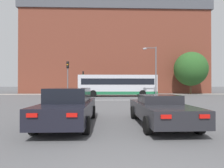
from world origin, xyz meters
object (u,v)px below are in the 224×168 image
object	(u,v)px
bus_crossing_lead	(117,85)
street_lamp_junction	(154,67)
car_saloon_left	(70,106)
pedestrian_waiting	(138,89)
traffic_light_near_left	(68,74)
pedestrian_walking_east	(94,89)
traffic_light_far_left	(83,79)
car_roadster_right	(160,109)

from	to	relation	value
bus_crossing_lead	street_lamp_junction	world-z (taller)	street_lamp_junction
car_saloon_left	pedestrian_waiting	size ratio (longest dim) A/B	2.75
traffic_light_near_left	street_lamp_junction	world-z (taller)	street_lamp_junction
bus_crossing_lead	pedestrian_walking_east	bearing A→B (deg)	-146.50
bus_crossing_lead	pedestrian_walking_east	distance (m)	7.15
bus_crossing_lead	street_lamp_junction	size ratio (longest dim) A/B	1.78
car_saloon_left	street_lamp_junction	size ratio (longest dim) A/B	0.75
car_saloon_left	pedestrian_walking_east	distance (m)	25.00
street_lamp_junction	pedestrian_walking_east	world-z (taller)	street_lamp_junction
traffic_light_near_left	pedestrian_walking_east	size ratio (longest dim) A/B	2.62
traffic_light_near_left	bus_crossing_lead	bearing A→B (deg)	44.68
traffic_light_near_left	traffic_light_far_left	distance (m)	12.09
bus_crossing_lead	street_lamp_junction	xyz separation A→B (m)	(4.26, -4.90, 2.27)
bus_crossing_lead	traffic_light_near_left	bearing A→B (deg)	-45.32
bus_crossing_lead	street_lamp_junction	distance (m)	6.88
pedestrian_walking_east	car_roadster_right	bearing A→B (deg)	-157.62
car_saloon_left	traffic_light_near_left	size ratio (longest dim) A/B	1.09
car_roadster_right	traffic_light_far_left	size ratio (longest dim) A/B	1.09
street_lamp_junction	pedestrian_waiting	xyz separation A→B (m)	(-0.08, 10.88, -2.96)
bus_crossing_lead	traffic_light_near_left	xyz separation A→B (m)	(-6.20, -6.13, 1.26)
traffic_light_far_left	pedestrian_walking_east	size ratio (longest dim) A/B	2.51
traffic_light_far_left	pedestrian_waiting	world-z (taller)	traffic_light_far_left
pedestrian_waiting	car_saloon_left	bearing A→B (deg)	79.02
car_saloon_left	bus_crossing_lead	xyz separation A→B (m)	(3.23, 19.06, 0.95)
car_roadster_right	bus_crossing_lead	bearing A→B (deg)	90.96
street_lamp_junction	car_roadster_right	bearing A→B (deg)	-104.08
car_roadster_right	street_lamp_junction	distance (m)	15.07
car_roadster_right	traffic_light_far_left	world-z (taller)	traffic_light_far_left
traffic_light_far_left	pedestrian_walking_east	world-z (taller)	traffic_light_far_left
traffic_light_near_left	pedestrian_waiting	xyz separation A→B (m)	(10.39, 12.12, -1.95)
bus_crossing_lead	traffic_light_near_left	world-z (taller)	traffic_light_near_left
car_roadster_right	traffic_light_near_left	bearing A→B (deg)	116.78
traffic_light_near_left	pedestrian_walking_east	distance (m)	12.44
bus_crossing_lead	pedestrian_waiting	xyz separation A→B (m)	(4.18, 5.98, -0.69)
car_saloon_left	traffic_light_far_left	distance (m)	25.25
pedestrian_walking_east	traffic_light_near_left	bearing A→B (deg)	-178.73
traffic_light_near_left	street_lamp_junction	bearing A→B (deg)	6.72
car_saloon_left	pedestrian_walking_east	world-z (taller)	pedestrian_walking_east
car_saloon_left	pedestrian_waiting	distance (m)	26.12
pedestrian_waiting	traffic_light_far_left	bearing A→B (deg)	5.68
traffic_light_far_left	traffic_light_near_left	bearing A→B (deg)	-90.76
car_saloon_left	bus_crossing_lead	bearing A→B (deg)	80.11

